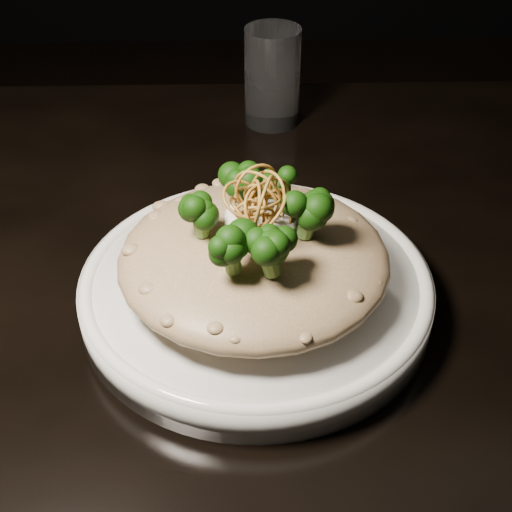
{
  "coord_description": "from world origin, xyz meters",
  "views": [
    {
      "loc": [
        0.04,
        -0.54,
        1.18
      ],
      "look_at": [
        0.05,
        -0.06,
        0.81
      ],
      "focal_mm": 50.0,
      "sensor_mm": 36.0,
      "label": 1
    }
  ],
  "objects": [
    {
      "name": "table",
      "position": [
        0.0,
        0.0,
        0.67
      ],
      "size": [
        1.1,
        0.8,
        0.75
      ],
      "color": "black",
      "rests_on": "ground"
    },
    {
      "name": "plate",
      "position": [
        0.05,
        -0.06,
        0.77
      ],
      "size": [
        0.31,
        0.31,
        0.03
      ],
      "primitive_type": "cylinder",
      "color": "white",
      "rests_on": "table"
    },
    {
      "name": "risotto",
      "position": [
        0.05,
        -0.07,
        0.81
      ],
      "size": [
        0.23,
        0.23,
        0.05
      ],
      "primitive_type": "ellipsoid",
      "color": "brown",
      "rests_on": "plate"
    },
    {
      "name": "broccoli",
      "position": [
        0.05,
        -0.07,
        0.85
      ],
      "size": [
        0.13,
        0.13,
        0.05
      ],
      "primitive_type": null,
      "color": "black",
      "rests_on": "risotto"
    },
    {
      "name": "cheese",
      "position": [
        0.05,
        -0.06,
        0.84
      ],
      "size": [
        0.06,
        0.06,
        0.02
      ],
      "primitive_type": "ellipsoid",
      "color": "white",
      "rests_on": "risotto"
    },
    {
      "name": "shallots",
      "position": [
        0.05,
        -0.06,
        0.87
      ],
      "size": [
        0.06,
        0.06,
        0.04
      ],
      "primitive_type": null,
      "color": "#91621E",
      "rests_on": "cheese"
    },
    {
      "name": "drinking_glass",
      "position": [
        0.08,
        0.29,
        0.81
      ],
      "size": [
        0.08,
        0.08,
        0.12
      ],
      "primitive_type": "cylinder",
      "rotation": [
        0.0,
        0.0,
        0.28
      ],
      "color": "white",
      "rests_on": "table"
    }
  ]
}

